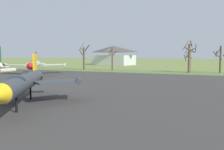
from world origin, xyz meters
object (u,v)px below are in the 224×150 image
Objects in this scene: info_placard_rear_left at (24,76)px; visitor_building at (113,55)px; jet_fighter_rear_left at (34,65)px; jet_fighter_front_left at (23,82)px.

info_placard_rear_left is 67.97m from visitor_building.
jet_fighter_rear_left is 16.31× the size of info_placard_rear_left.
jet_fighter_front_left is 90.46m from visitor_building.
info_placard_rear_left is 0.05× the size of visitor_building.
visitor_building is (-6.55, 59.10, 1.96)m from jet_fighter_rear_left.
visitor_building is at bearing 108.91° from jet_fighter_front_left.
info_placard_rear_left is at bearing 134.16° from jet_fighter_front_left.
jet_fighter_rear_left is at bearing 120.86° from info_placard_rear_left.
visitor_building is at bearing 96.32° from jet_fighter_rear_left.
jet_fighter_rear_left is 59.50m from visitor_building.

